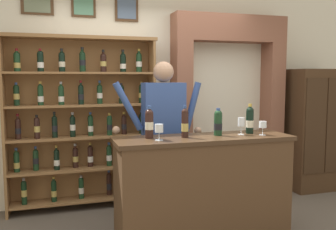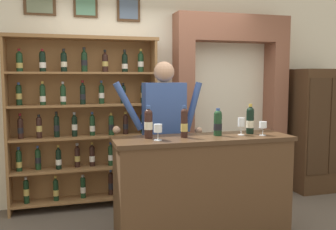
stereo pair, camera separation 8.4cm
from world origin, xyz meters
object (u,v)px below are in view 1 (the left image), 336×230
wine_shelf (82,118)px  shopkeeper (163,124)px  tasting_counter (203,190)px  tasting_bottle_vin_santo (218,122)px  tasting_bottle_bianco (185,123)px  tasting_bottle_prosecco (149,123)px  wine_glass_right (241,123)px  side_cabinet (315,130)px  wine_glass_spare (263,125)px  tasting_bottle_brunello (250,120)px  wine_glass_center (159,129)px

wine_shelf → shopkeeper: 1.11m
wine_shelf → tasting_counter: 1.79m
tasting_bottle_vin_santo → tasting_bottle_bianco: bearing=-176.4°
wine_shelf → tasting_bottle_prosecco: 1.39m
tasting_bottle_bianco → wine_glass_right: bearing=-1.1°
wine_shelf → shopkeeper: size_ratio=1.18×
side_cabinet → tasting_bottle_vin_santo: (-2.02, -1.10, 0.31)m
wine_glass_spare → tasting_bottle_brunello: bearing=114.3°
tasting_counter → tasting_bottle_brunello: size_ratio=5.74×
side_cabinet → shopkeeper: bearing=-166.9°
wine_glass_center → wine_glass_spare: size_ratio=1.08×
wine_shelf → tasting_bottle_prosecco: wine_shelf is taller
shopkeeper → wine_glass_center: 0.69m
tasting_bottle_bianco → tasting_bottle_brunello: (0.71, 0.05, -0.00)m
shopkeeper → wine_glass_center: size_ratio=12.01×
side_cabinet → tasting_bottle_prosecco: bearing=-158.3°
side_cabinet → wine_glass_center: side_cabinet is taller
tasting_bottle_bianco → tasting_bottle_vin_santo: 0.35m
wine_glass_spare → wine_shelf: bearing=138.4°
tasting_bottle_brunello → wine_glass_right: (-0.13, -0.06, -0.02)m
side_cabinet → wine_glass_spare: size_ratio=12.57×
tasting_bottle_bianco → wine_glass_center: 0.29m
tasting_counter → tasting_bottle_vin_santo: 0.67m
tasting_counter → tasting_bottle_bianco: tasting_bottle_bianco is taller
side_cabinet → tasting_counter: bearing=-152.5°
wine_shelf → tasting_bottle_prosecco: (0.51, -1.29, 0.08)m
tasting_bottle_bianco → wine_glass_center: bearing=-162.8°
wine_shelf → wine_glass_center: wine_shelf is taller
tasting_counter → wine_glass_right: bearing=-0.7°
tasting_bottle_prosecco → tasting_bottle_vin_santo: bearing=-2.7°
wine_shelf → wine_glass_center: 1.53m
tasting_bottle_prosecco → tasting_bottle_vin_santo: tasting_bottle_prosecco is taller
tasting_bottle_brunello → wine_glass_spare: bearing=-65.7°
side_cabinet → tasting_bottle_vin_santo: size_ratio=6.46×
tasting_bottle_bianco → tasting_bottle_brunello: tasting_bottle_bianco is taller
wine_shelf → tasting_bottle_prosecco: size_ratio=6.93×
shopkeeper → tasting_bottle_vin_santo: 0.67m
wine_glass_center → tasting_bottle_vin_santo: bearing=9.8°
tasting_counter → tasting_bottle_brunello: bearing=5.9°
tasting_counter → wine_glass_spare: size_ratio=12.54×
side_cabinet → wine_glass_right: side_cabinet is taller
tasting_bottle_prosecco → tasting_counter: bearing=-6.6°
wine_glass_right → tasting_bottle_brunello: bearing=24.7°
side_cabinet → tasting_bottle_brunello: side_cabinet is taller
tasting_bottle_vin_santo → wine_glass_right: size_ratio=1.57×
tasting_counter → tasting_bottle_brunello: tasting_bottle_brunello is taller
tasting_bottle_prosecco → tasting_bottle_brunello: size_ratio=1.01×
tasting_bottle_prosecco → tasting_bottle_vin_santo: (0.68, -0.03, -0.02)m
wine_glass_right → wine_glass_spare: size_ratio=1.24×
tasting_bottle_prosecco → tasting_bottle_bianco: (0.33, -0.05, -0.00)m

